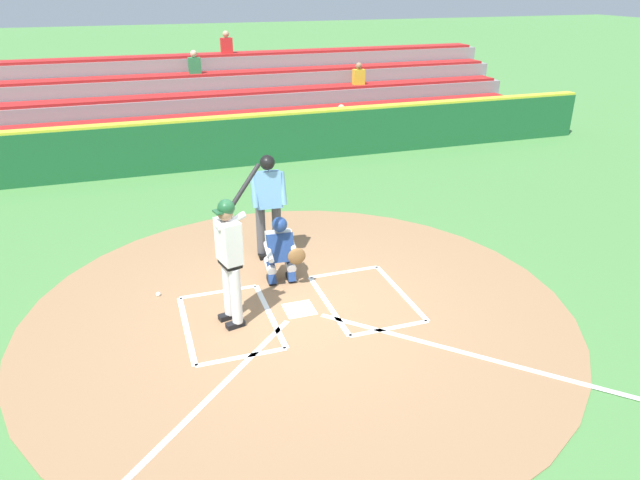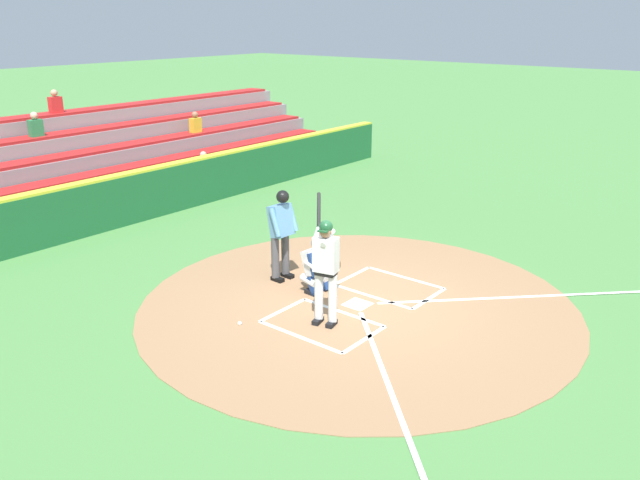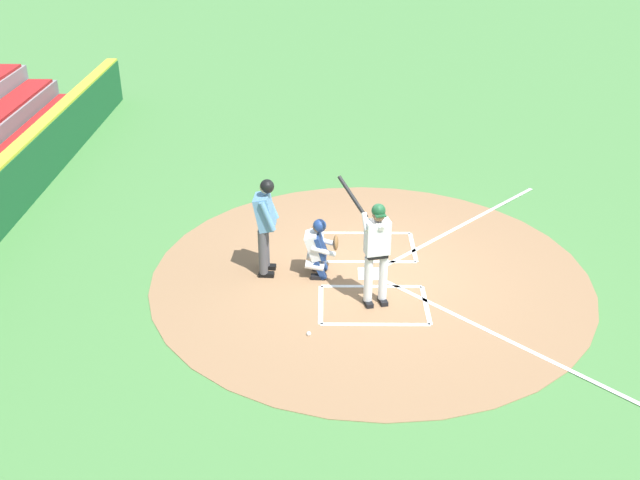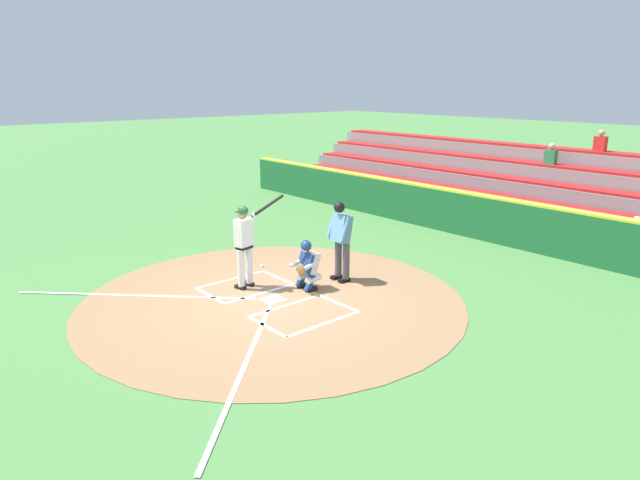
{
  "view_description": "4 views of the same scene",
  "coord_description": "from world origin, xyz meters",
  "px_view_note": "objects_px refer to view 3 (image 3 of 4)",
  "views": [
    {
      "loc": [
        2.06,
        7.1,
        4.5
      ],
      "look_at": [
        -0.33,
        -0.03,
        1.08
      ],
      "focal_mm": 32.49,
      "sensor_mm": 36.0,
      "label": 1
    },
    {
      "loc": [
        8.94,
        6.35,
        5.05
      ],
      "look_at": [
        -0.01,
        -0.9,
        1.07
      ],
      "focal_mm": 36.59,
      "sensor_mm": 36.0,
      "label": 2
    },
    {
      "loc": [
        11.53,
        -0.82,
        6.74
      ],
      "look_at": [
        0.23,
        -0.92,
        0.83
      ],
      "focal_mm": 40.7,
      "sensor_mm": 36.0,
      "label": 3
    },
    {
      "loc": [
        -9.05,
        6.44,
        4.39
      ],
      "look_at": [
        -0.12,
        -1.2,
        1.12
      ],
      "focal_mm": 31.62,
      "sensor_mm": 36.0,
      "label": 4
    }
  ],
  "objects_px": {
    "batter": "(376,247)",
    "plate_umpire": "(265,221)",
    "baseball": "(309,334)",
    "catcher": "(319,246)"
  },
  "relations": [
    {
      "from": "catcher",
      "to": "plate_umpire",
      "type": "distance_m",
      "value": 1.07
    },
    {
      "from": "batter",
      "to": "baseball",
      "type": "relative_size",
      "value": 28.76
    },
    {
      "from": "batter",
      "to": "baseball",
      "type": "bearing_deg",
      "value": -48.38
    },
    {
      "from": "catcher",
      "to": "batter",
      "type": "bearing_deg",
      "value": 44.94
    },
    {
      "from": "catcher",
      "to": "baseball",
      "type": "bearing_deg",
      "value": -4.16
    },
    {
      "from": "batter",
      "to": "plate_umpire",
      "type": "relative_size",
      "value": 1.14
    },
    {
      "from": "plate_umpire",
      "to": "baseball",
      "type": "height_order",
      "value": "plate_umpire"
    },
    {
      "from": "plate_umpire",
      "to": "baseball",
      "type": "xyz_separation_m",
      "value": [
        1.99,
        0.81,
        -1.04
      ]
    },
    {
      "from": "batter",
      "to": "baseball",
      "type": "distance_m",
      "value": 1.82
    },
    {
      "from": "baseball",
      "to": "batter",
      "type": "bearing_deg",
      "value": 131.62
    }
  ]
}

